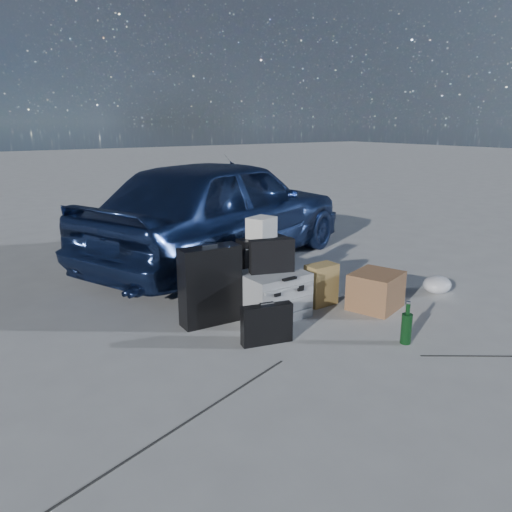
{
  "coord_description": "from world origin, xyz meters",
  "views": [
    {
      "loc": [
        -2.67,
        -2.84,
        1.68
      ],
      "look_at": [
        -0.15,
        0.85,
        0.47
      ],
      "focal_mm": 35.0,
      "sensor_mm": 36.0,
      "label": 1
    }
  ],
  "objects_px": {
    "cardboard_box": "(376,291)",
    "green_bottle": "(407,323)",
    "duffel_bag": "(237,275)",
    "suitcase_left": "(210,285)",
    "pelican_case": "(273,294)",
    "briefcase": "(267,324)",
    "suitcase_right": "(262,267)",
    "car": "(223,210)"
  },
  "relations": [
    {
      "from": "briefcase",
      "to": "duffel_bag",
      "type": "height_order",
      "value": "duffel_bag"
    },
    {
      "from": "briefcase",
      "to": "suitcase_left",
      "type": "bearing_deg",
      "value": 118.22
    },
    {
      "from": "pelican_case",
      "to": "cardboard_box",
      "type": "height_order",
      "value": "pelican_case"
    },
    {
      "from": "cardboard_box",
      "to": "duffel_bag",
      "type": "bearing_deg",
      "value": 124.38
    },
    {
      "from": "suitcase_right",
      "to": "duffel_bag",
      "type": "xyz_separation_m",
      "value": [
        -0.13,
        0.26,
        -0.13
      ]
    },
    {
      "from": "briefcase",
      "to": "cardboard_box",
      "type": "relative_size",
      "value": 0.9
    },
    {
      "from": "briefcase",
      "to": "cardboard_box",
      "type": "height_order",
      "value": "cardboard_box"
    },
    {
      "from": "car",
      "to": "suitcase_left",
      "type": "xyz_separation_m",
      "value": [
        -1.08,
        -1.61,
        -0.32
      ]
    },
    {
      "from": "duffel_bag",
      "to": "cardboard_box",
      "type": "distance_m",
      "value": 1.4
    },
    {
      "from": "suitcase_left",
      "to": "duffel_bag",
      "type": "relative_size",
      "value": 1.03
    },
    {
      "from": "duffel_bag",
      "to": "green_bottle",
      "type": "relative_size",
      "value": 1.99
    },
    {
      "from": "duffel_bag",
      "to": "green_bottle",
      "type": "distance_m",
      "value": 1.87
    },
    {
      "from": "car",
      "to": "duffel_bag",
      "type": "relative_size",
      "value": 5.82
    },
    {
      "from": "suitcase_right",
      "to": "duffel_bag",
      "type": "bearing_deg",
      "value": 117.9
    },
    {
      "from": "briefcase",
      "to": "suitcase_right",
      "type": "bearing_deg",
      "value": 70.7
    },
    {
      "from": "pelican_case",
      "to": "suitcase_left",
      "type": "height_order",
      "value": "suitcase_left"
    },
    {
      "from": "car",
      "to": "suitcase_left",
      "type": "height_order",
      "value": "car"
    },
    {
      "from": "car",
      "to": "pelican_case",
      "type": "distance_m",
      "value": 1.91
    },
    {
      "from": "car",
      "to": "suitcase_right",
      "type": "bearing_deg",
      "value": 144.3
    },
    {
      "from": "suitcase_left",
      "to": "suitcase_right",
      "type": "relative_size",
      "value": 1.15
    },
    {
      "from": "briefcase",
      "to": "suitcase_right",
      "type": "relative_size",
      "value": 0.69
    },
    {
      "from": "briefcase",
      "to": "green_bottle",
      "type": "relative_size",
      "value": 1.23
    },
    {
      "from": "car",
      "to": "pelican_case",
      "type": "height_order",
      "value": "car"
    },
    {
      "from": "suitcase_left",
      "to": "cardboard_box",
      "type": "height_order",
      "value": "suitcase_left"
    },
    {
      "from": "cardboard_box",
      "to": "suitcase_right",
      "type": "bearing_deg",
      "value": 126.67
    },
    {
      "from": "duffel_bag",
      "to": "suitcase_left",
      "type": "bearing_deg",
      "value": -129.74
    },
    {
      "from": "car",
      "to": "cardboard_box",
      "type": "height_order",
      "value": "car"
    },
    {
      "from": "car",
      "to": "pelican_case",
      "type": "relative_size",
      "value": 6.94
    },
    {
      "from": "suitcase_left",
      "to": "green_bottle",
      "type": "height_order",
      "value": "suitcase_left"
    },
    {
      "from": "pelican_case",
      "to": "duffel_bag",
      "type": "xyz_separation_m",
      "value": [
        0.11,
        0.77,
        -0.04
      ]
    },
    {
      "from": "car",
      "to": "briefcase",
      "type": "distance_m",
      "value": 2.45
    },
    {
      "from": "suitcase_right",
      "to": "cardboard_box",
      "type": "xyz_separation_m",
      "value": [
        0.67,
        -0.89,
        -0.13
      ]
    },
    {
      "from": "suitcase_right",
      "to": "car",
      "type": "bearing_deg",
      "value": 78.62
    },
    {
      "from": "suitcase_left",
      "to": "green_bottle",
      "type": "bearing_deg",
      "value": -45.98
    },
    {
      "from": "cardboard_box",
      "to": "green_bottle",
      "type": "bearing_deg",
      "value": -119.72
    },
    {
      "from": "pelican_case",
      "to": "suitcase_right",
      "type": "relative_size",
      "value": 0.94
    },
    {
      "from": "cardboard_box",
      "to": "green_bottle",
      "type": "xyz_separation_m",
      "value": [
        -0.38,
        -0.67,
        -0.0
      ]
    },
    {
      "from": "duffel_bag",
      "to": "car",
      "type": "bearing_deg",
      "value": 73.76
    },
    {
      "from": "suitcase_left",
      "to": "duffel_bag",
      "type": "distance_m",
      "value": 0.9
    },
    {
      "from": "suitcase_right",
      "to": "cardboard_box",
      "type": "relative_size",
      "value": 1.3
    },
    {
      "from": "suitcase_left",
      "to": "briefcase",
      "type": "bearing_deg",
      "value": -72.19
    },
    {
      "from": "duffel_bag",
      "to": "green_bottle",
      "type": "bearing_deg",
      "value": -70.27
    }
  ]
}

